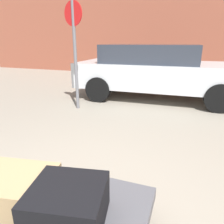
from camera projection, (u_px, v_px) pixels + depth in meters
luggage_cart at (59, 211)px, 1.60m from camera, size 1.33×0.88×0.34m
suitcase_black_front_left at (68, 205)px, 1.39m from camera, size 0.56×0.53×0.27m
suitcase_tan_center at (11, 190)px, 1.54m from camera, size 0.68×0.54×0.26m
parked_car at (157, 70)px, 5.67m from camera, size 4.35×2.02×1.42m
no_parking_sign at (75, 45)px, 4.54m from camera, size 0.49×0.16×2.29m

